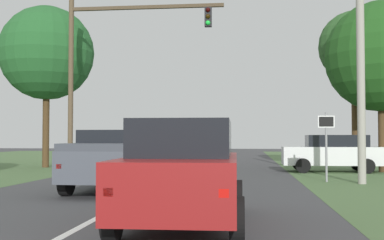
% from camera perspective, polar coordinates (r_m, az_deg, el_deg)
% --- Properties ---
extents(ground_plane, '(120.00, 120.00, 0.00)m').
position_cam_1_polar(ground_plane, '(14.28, -5.90, -8.55)').
color(ground_plane, '#424244').
extents(red_suv_near, '(2.25, 4.81, 1.94)m').
position_cam_1_polar(red_suv_near, '(9.23, -0.90, -5.80)').
color(red_suv_near, maroon).
rests_on(red_suv_near, ground_plane).
extents(pickup_truck_lead, '(2.40, 5.15, 1.84)m').
position_cam_1_polar(pickup_truck_lead, '(15.24, -8.64, -4.51)').
color(pickup_truck_lead, '#4C515B').
rests_on(pickup_truck_lead, ground_plane).
extents(traffic_light, '(7.44, 0.40, 8.38)m').
position_cam_1_polar(traffic_light, '(23.95, -9.65, 7.26)').
color(traffic_light, brown).
rests_on(traffic_light, ground_plane).
extents(keep_moving_sign, '(0.60, 0.09, 2.56)m').
position_cam_1_polar(keep_moving_sign, '(18.77, 15.22, -1.94)').
color(keep_moving_sign, gray).
rests_on(keep_moving_sign, ground_plane).
extents(oak_tree_right, '(5.27, 5.27, 8.13)m').
position_cam_1_polar(oak_tree_right, '(25.34, 20.97, 6.85)').
color(oak_tree_right, '#4C351E').
rests_on(oak_tree_right, ground_plane).
extents(crossing_suv_far, '(4.59, 2.19, 1.75)m').
position_cam_1_polar(crossing_suv_far, '(24.36, 15.90, -3.62)').
color(crossing_suv_far, silver).
rests_on(crossing_suv_far, ground_plane).
extents(utility_pole_right, '(0.28, 0.28, 8.17)m').
position_cam_1_polar(utility_pole_right, '(18.51, 18.88, 5.70)').
color(utility_pole_right, '#9E998E').
rests_on(utility_pole_right, ground_plane).
extents(extra_tree_1, '(5.16, 5.16, 8.88)m').
position_cam_1_polar(extra_tree_1, '(28.64, -16.41, 7.39)').
color(extra_tree_1, '#4C351E').
rests_on(extra_tree_1, ground_plane).
extents(extra_tree_2, '(3.69, 3.69, 8.23)m').
position_cam_1_polar(extra_tree_2, '(27.32, 18.22, 7.98)').
color(extra_tree_2, '#4C351E').
rests_on(extra_tree_2, ground_plane).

